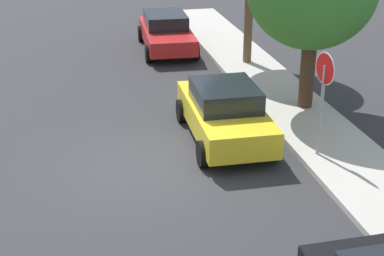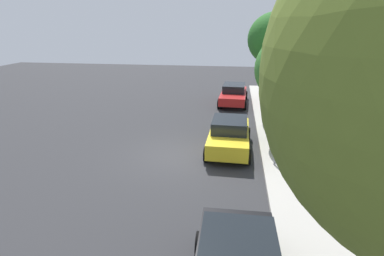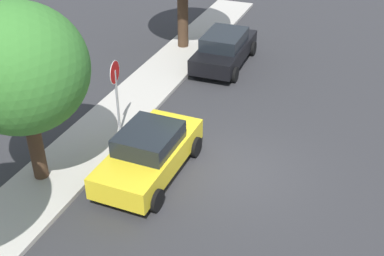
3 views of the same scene
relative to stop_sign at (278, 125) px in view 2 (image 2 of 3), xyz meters
The scene contains 7 objects.
ground_plane 4.63m from the stop_sign, 97.84° to the right, with size 60.00×60.00×0.00m, color #2D2D30.
sidewalk_curb 1.96m from the stop_sign, 132.96° to the left, with size 32.00×2.15×0.14m, color #B2ADA3.
stop_sign is the anchor object (origin of this frame).
parked_car_yellow 2.71m from the stop_sign, 130.25° to the right, with size 4.12×2.04×1.50m.
parked_car_red 10.48m from the stop_sign, 169.89° to the right, with size 4.46×2.14×1.39m.
street_tree_near_corner 8.13m from the stop_sign, behind, with size 3.22×3.22×6.25m.
street_tree_far 3.64m from the stop_sign, 163.59° to the left, with size 3.57×3.57×5.29m.
Camera 2 is at (11.93, 2.50, 5.56)m, focal length 28.00 mm.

